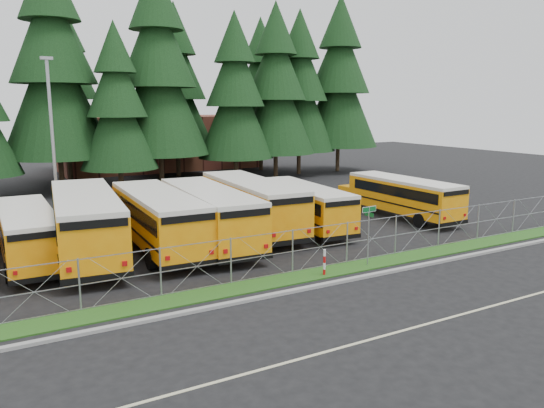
# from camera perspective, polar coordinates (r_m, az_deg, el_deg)

# --- Properties ---
(ground) EXTENTS (120.00, 120.00, 0.00)m
(ground) POSITION_cam_1_polar(r_m,az_deg,el_deg) (25.11, 2.96, -6.46)
(ground) COLOR black
(ground) RESTS_ON ground
(curb) EXTENTS (50.00, 0.25, 0.12)m
(curb) POSITION_cam_1_polar(r_m,az_deg,el_deg) (22.66, 7.20, -8.29)
(curb) COLOR gray
(curb) RESTS_ON ground
(grass_verge) EXTENTS (50.00, 1.40, 0.06)m
(grass_verge) POSITION_cam_1_polar(r_m,az_deg,el_deg) (23.75, 5.18, -7.43)
(grass_verge) COLOR #194513
(grass_verge) RESTS_ON ground
(road_lane_line) EXTENTS (50.00, 0.12, 0.01)m
(road_lane_line) POSITION_cam_1_polar(r_m,az_deg,el_deg) (19.25, 16.11, -12.35)
(road_lane_line) COLOR beige
(road_lane_line) RESTS_ON ground
(chainlink_fence) EXTENTS (44.00, 0.10, 2.00)m
(chainlink_fence) POSITION_cam_1_polar(r_m,az_deg,el_deg) (24.02, 4.27, -4.78)
(chainlink_fence) COLOR #989AA0
(chainlink_fence) RESTS_ON ground
(brick_building) EXTENTS (22.00, 10.00, 6.00)m
(brick_building) POSITION_cam_1_polar(r_m,az_deg,el_deg) (63.28, -12.04, 6.51)
(brick_building) COLOR brown
(brick_building) RESTS_ON ground
(bus_1) EXTENTS (2.37, 9.96, 2.61)m
(bus_1) POSITION_cam_1_polar(r_m,az_deg,el_deg) (27.59, -24.83, -3.07)
(bus_1) COLOR orange
(bus_1) RESTS_ON ground
(bus_2) EXTENTS (4.22, 12.50, 3.21)m
(bus_2) POSITION_cam_1_polar(r_m,az_deg,el_deg) (27.45, -19.39, -2.10)
(bus_2) COLOR orange
(bus_2) RESTS_ON ground
(bus_3) EXTENTS (3.11, 11.57, 3.01)m
(bus_3) POSITION_cam_1_polar(r_m,az_deg,el_deg) (27.87, -12.34, -1.76)
(bus_3) COLOR orange
(bus_3) RESTS_ON ground
(bus_4) EXTENTS (3.42, 11.68, 3.02)m
(bus_4) POSITION_cam_1_polar(r_m,az_deg,el_deg) (28.51, -7.02, -1.29)
(bus_4) COLOR orange
(bus_4) RESTS_ON ground
(bus_5) EXTENTS (3.49, 11.80, 3.05)m
(bus_5) POSITION_cam_1_polar(r_m,az_deg,el_deg) (31.18, -2.48, -0.16)
(bus_5) COLOR orange
(bus_5) RESTS_ON ground
(bus_6) EXTENTS (3.21, 10.27, 2.65)m
(bus_6) POSITION_cam_1_polar(r_m,az_deg,el_deg) (31.85, 3.13, -0.30)
(bus_6) COLOR orange
(bus_6) RESTS_ON ground
(bus_east) EXTENTS (2.49, 10.06, 2.63)m
(bus_east) POSITION_cam_1_polar(r_m,az_deg,el_deg) (35.92, 13.56, 0.66)
(bus_east) COLOR orange
(bus_east) RESTS_ON ground
(street_sign) EXTENTS (0.84, 0.55, 2.81)m
(street_sign) POSITION_cam_1_polar(r_m,az_deg,el_deg) (24.68, 10.37, -2.03)
(street_sign) COLOR #989AA0
(street_sign) RESTS_ON ground
(striped_bollard) EXTENTS (0.11, 0.11, 1.20)m
(striped_bollard) POSITION_cam_1_polar(r_m,az_deg,el_deg) (23.33, 5.66, -6.30)
(striped_bollard) COLOR #B20C0C
(striped_bollard) RESTS_ON ground
(light_standard) EXTENTS (0.70, 0.35, 10.14)m
(light_standard) POSITION_cam_1_polar(r_m,az_deg,el_deg) (34.90, -22.55, 6.79)
(light_standard) COLOR #989AA0
(light_standard) RESTS_ON ground
(conifer_3) EXTENTS (9.04, 9.04, 19.98)m
(conifer_3) POSITION_cam_1_polar(r_m,az_deg,el_deg) (48.51, -22.42, 13.00)
(conifer_3) COLOR black
(conifer_3) RESTS_ON ground
(conifer_4) EXTENTS (6.35, 6.35, 14.03)m
(conifer_4) POSITION_cam_1_polar(r_m,az_deg,el_deg) (45.94, -16.31, 9.82)
(conifer_4) COLOR black
(conifer_4) RESTS_ON ground
(conifer_5) EXTENTS (8.84, 8.84, 19.54)m
(conifer_5) POSITION_cam_1_polar(r_m,az_deg,el_deg) (49.44, -12.16, 13.24)
(conifer_5) COLOR black
(conifer_5) RESTS_ON ground
(conifer_6) EXTENTS (7.17, 7.17, 15.85)m
(conifer_6) POSITION_cam_1_polar(r_m,az_deg,el_deg) (50.66, -3.98, 11.30)
(conifer_6) COLOR black
(conifer_6) RESTS_ON ground
(conifer_7) EXTENTS (7.77, 7.77, 17.18)m
(conifer_7) POSITION_cam_1_polar(r_m,az_deg,el_deg) (53.38, 0.40, 12.01)
(conifer_7) COLOR black
(conifer_7) RESTS_ON ground
(conifer_8) EXTENTS (7.68, 7.68, 16.99)m
(conifer_8) POSITION_cam_1_polar(r_m,az_deg,el_deg) (56.62, 2.96, 11.83)
(conifer_8) COLOR black
(conifer_8) RESTS_ON ground
(conifer_9) EXTENTS (8.53, 8.53, 18.87)m
(conifer_9) POSITION_cam_1_polar(r_m,az_deg,el_deg) (59.46, 7.25, 12.61)
(conifer_9) COLOR black
(conifer_9) RESTS_ON ground
(conifer_11) EXTENTS (7.83, 7.83, 17.32)m
(conifer_11) POSITION_cam_1_polar(r_m,az_deg,el_deg) (54.70, -21.41, 11.33)
(conifer_11) COLOR black
(conifer_11) RESTS_ON ground
(conifer_12) EXTENTS (7.85, 7.85, 17.36)m
(conifer_12) POSITION_cam_1_polar(r_m,az_deg,el_deg) (55.53, -10.30, 11.88)
(conifer_12) COLOR black
(conifer_12) RESTS_ON ground
(conifer_13) EXTENTS (7.56, 7.56, 16.72)m
(conifer_13) POSITION_cam_1_polar(r_m,az_deg,el_deg) (60.08, -1.21, 11.64)
(conifer_13) COLOR black
(conifer_13) RESTS_ON ground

